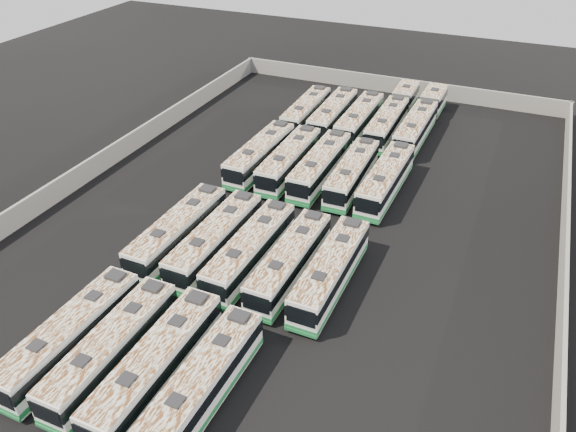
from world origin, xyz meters
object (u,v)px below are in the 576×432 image
object	(u,v)px
bus_midfront_far_right	(330,271)
bus_midback_left	(289,160)
bus_midfront_left	(216,240)
bus_back_far_left	(306,111)
bus_front_left	(112,349)
bus_front_center	(157,365)
bus_midback_far_left	(260,154)
bus_midback_center	(320,166)
bus_front_far_left	(71,335)
bus_front_right	(202,385)
bus_back_right	(393,114)
bus_back_center	(359,119)
bus_back_far_right	(422,119)
bus_midfront_right	(290,261)
bus_back_left	(333,115)
bus_midfront_center	(250,250)
bus_midfront_far_left	(178,231)
bus_midback_right	(352,173)
bus_midback_far_right	(386,180)

from	to	relation	value
bus_midfront_far_right	bus_midback_left	size ratio (longest dim) A/B	0.98
bus_midfront_left	bus_back_far_left	bearing A→B (deg)	97.72
bus_front_left	bus_midfront_far_right	bearing A→B (deg)	52.00
bus_front_center	bus_midfront_far_right	world-z (taller)	bus_front_center
bus_front_center	bus_midfront_left	bearing A→B (deg)	104.53
bus_front_center	bus_midback_far_left	bearing A→B (deg)	103.62
bus_midback_center	bus_back_far_left	bearing A→B (deg)	117.41
bus_front_far_left	bus_midback_left	size ratio (longest dim) A/B	0.98
bus_front_right	bus_midfront_left	distance (m)	14.78
bus_midfront_left	bus_front_right	bearing A→B (deg)	-62.60
bus_front_left	bus_midfront_far_right	xyz separation A→B (m)	(10.07, 12.94, 0.02)
bus_back_right	bus_back_center	bearing A→B (deg)	-136.41
bus_front_center	bus_back_right	xyz separation A→B (m)	(3.30, 44.51, -0.03)
bus_back_far_right	bus_front_left	bearing A→B (deg)	-101.96
bus_front_center	bus_midfront_far_right	size ratio (longest dim) A/B	1.02
bus_midfront_right	bus_back_left	size ratio (longest dim) A/B	0.96
bus_midfront_right	bus_back_right	size ratio (longest dim) A/B	0.63
bus_front_right	bus_midback_center	distance (m)	28.81
bus_midfront_left	bus_midfront_center	world-z (taller)	bus_midfront_left
bus_back_far_left	bus_back_right	world-z (taller)	bus_back_right
bus_midfront_right	bus_back_far_right	bearing A→B (deg)	84.86
bus_midfront_left	bus_midfront_far_left	bearing A→B (deg)	-176.06
bus_front_center	bus_midback_left	distance (m)	28.60
bus_midfront_far_left	bus_front_center	bearing A→B (deg)	-61.50
bus_midback_right	bus_back_far_right	size ratio (longest dim) A/B	0.63
bus_midback_far_left	bus_midback_center	xyz separation A→B (m)	(6.63, 0.08, 0.01)
bus_midfront_center	bus_back_center	size ratio (longest dim) A/B	0.99
bus_front_center	bus_midback_far_right	world-z (taller)	bus_midback_far_right
bus_midfront_far_right	bus_midfront_far_left	bearing A→B (deg)	-179.03
bus_midfront_far_left	bus_midfront_center	size ratio (longest dim) A/B	1.01
bus_midfront_far_left	bus_back_center	xyz separation A→B (m)	(6.77, 28.47, 0.01)
bus_back_center	bus_midfront_center	bearing A→B (deg)	-90.08
bus_front_center	bus_midfront_far_right	bearing A→B (deg)	63.20
bus_midfront_center	bus_midback_center	distance (m)	15.52
bus_midfront_left	bus_midfront_right	distance (m)	6.63
bus_front_right	bus_back_left	xyz separation A→B (m)	(-6.63, 41.61, 0.07)
bus_front_left	bus_midfront_right	size ratio (longest dim) A/B	1.00
bus_front_left	bus_back_center	bearing A→B (deg)	85.15
bus_midfront_left	bus_midback_center	distance (m)	15.73
bus_midback_far_left	bus_back_right	distance (m)	18.98
bus_front_right	bus_midfront_far_right	size ratio (longest dim) A/B	0.98
bus_midfront_far_right	bus_back_far_left	world-z (taller)	bus_midfront_far_right
bus_front_far_left	bus_midback_left	world-z (taller)	bus_midback_left
bus_midfront_far_left	bus_midback_center	xyz separation A→B (m)	(6.70, 15.58, 0.02)
bus_back_left	bus_front_left	bearing A→B (deg)	-91.04
bus_front_right	bus_midback_right	bearing A→B (deg)	91.05
bus_midfront_right	bus_midback_far_right	bearing A→B (deg)	78.54
bus_front_center	bus_back_right	size ratio (longest dim) A/B	0.66
bus_front_right	bus_back_far_left	xyz separation A→B (m)	(-10.00, 41.40, -0.00)
bus_midfront_far_right	bus_back_left	bearing A→B (deg)	109.80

